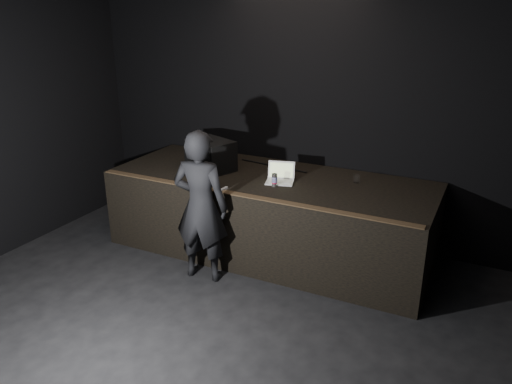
{
  "coord_description": "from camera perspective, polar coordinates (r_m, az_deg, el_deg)",
  "views": [
    {
      "loc": [
        2.44,
        -2.57,
        2.99
      ],
      "look_at": [
        0.02,
        2.3,
        0.95
      ],
      "focal_mm": 35.0,
      "sensor_mm": 36.0,
      "label": 1
    }
  ],
  "objects": [
    {
      "name": "ground",
      "position": [
        4.64,
        -13.83,
        -20.31
      ],
      "size": [
        7.0,
        7.0,
        0.0
      ],
      "primitive_type": "plane",
      "color": "black",
      "rests_on": "ground"
    },
    {
      "name": "room_walls",
      "position": [
        3.68,
        -16.48,
        4.45
      ],
      "size": [
        6.1,
        7.1,
        3.52
      ],
      "color": "black",
      "rests_on": "ground"
    },
    {
      "name": "person",
      "position": [
        5.62,
        -6.32,
        -1.66
      ],
      "size": [
        0.69,
        0.5,
        1.76
      ],
      "primitive_type": "imported",
      "rotation": [
        0.0,
        0.0,
        3.27
      ],
      "color": "black",
      "rests_on": "ground"
    },
    {
      "name": "riser_lip",
      "position": [
        5.57,
        -1.44,
        -0.35
      ],
      "size": [
        3.92,
        0.1,
        0.01
      ],
      "primitive_type": "cube",
      "color": "brown",
      "rests_on": "stage_riser"
    },
    {
      "name": "cable",
      "position": [
        6.59,
        1.97,
        3.03
      ],
      "size": [
        1.0,
        0.16,
        0.02
      ],
      "primitive_type": "cylinder",
      "rotation": [
        0.0,
        1.57,
        -0.14
      ],
      "color": "black",
      "rests_on": "stage_riser"
    },
    {
      "name": "laptop",
      "position": [
        6.01,
        2.81,
        1.77
      ],
      "size": [
        0.39,
        0.37,
        0.22
      ],
      "rotation": [
        0.0,
        0.0,
        0.27
      ],
      "color": "silver",
      "rests_on": "stage_riser"
    },
    {
      "name": "plastic_cup",
      "position": [
        6.08,
        11.43,
        1.49
      ],
      "size": [
        0.08,
        0.08,
        0.1
      ],
      "primitive_type": "cylinder",
      "color": "white",
      "rests_on": "stage_riser"
    },
    {
      "name": "beer_can",
      "position": [
        5.83,
        2.13,
        1.37
      ],
      "size": [
        0.06,
        0.06,
        0.15
      ],
      "color": "silver",
      "rests_on": "stage_riser"
    },
    {
      "name": "stage_monitor",
      "position": [
        6.43,
        -5.23,
        4.22
      ],
      "size": [
        0.69,
        0.6,
        0.39
      ],
      "rotation": [
        0.0,
        0.0,
        -0.37
      ],
      "color": "black",
      "rests_on": "stage_riser"
    },
    {
      "name": "wii_remote",
      "position": [
        5.74,
        -3.71,
        0.34
      ],
      "size": [
        0.04,
        0.14,
        0.03
      ],
      "primitive_type": "cube",
      "rotation": [
        0.0,
        0.0,
        -0.04
      ],
      "color": "white",
      "rests_on": "stage_riser"
    },
    {
      "name": "stage_riser",
      "position": [
        6.35,
        1.59,
        -2.58
      ],
      "size": [
        4.0,
        1.5,
        1.0
      ],
      "primitive_type": "cube",
      "color": "black",
      "rests_on": "ground"
    }
  ]
}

